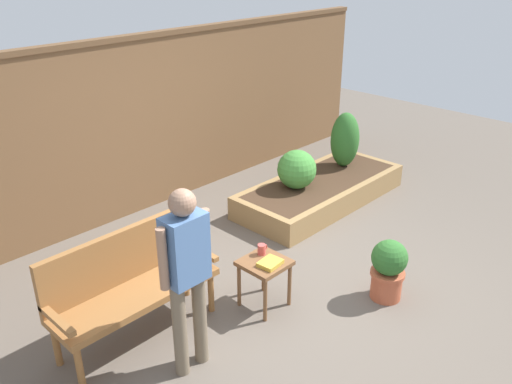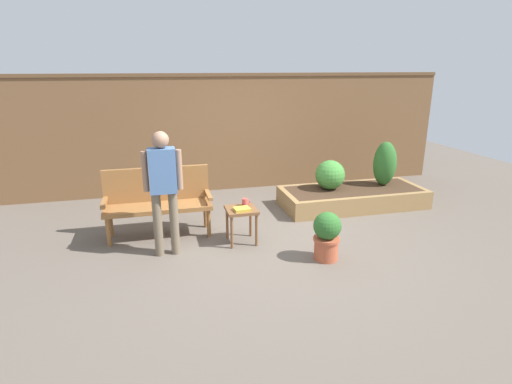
% 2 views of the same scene
% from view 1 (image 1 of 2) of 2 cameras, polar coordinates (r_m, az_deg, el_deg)
% --- Properties ---
extents(ground_plane, '(14.00, 14.00, 0.00)m').
position_cam_1_polar(ground_plane, '(5.34, 4.27, -10.44)').
color(ground_plane, '#60564C').
extents(fence_back, '(8.40, 0.14, 2.16)m').
position_cam_1_polar(fence_back, '(6.63, -13.01, 6.77)').
color(fence_back, brown).
rests_on(fence_back, ground_plane).
extents(garden_bench, '(1.44, 0.48, 0.94)m').
position_cam_1_polar(garden_bench, '(4.66, -13.43, -8.94)').
color(garden_bench, '#936033').
rests_on(garden_bench, ground_plane).
extents(side_table, '(0.40, 0.40, 0.48)m').
position_cam_1_polar(side_table, '(4.92, 0.91, -8.19)').
color(side_table, brown).
rests_on(side_table, ground_plane).
extents(cup_on_table, '(0.11, 0.07, 0.10)m').
position_cam_1_polar(cup_on_table, '(4.96, 0.63, -6.12)').
color(cup_on_table, '#CC4C47').
rests_on(cup_on_table, side_table).
extents(book_on_table, '(0.22, 0.18, 0.04)m').
position_cam_1_polar(book_on_table, '(4.82, 1.52, -7.57)').
color(book_on_table, gold).
rests_on(book_on_table, side_table).
extents(potted_boxwood, '(0.34, 0.34, 0.61)m').
position_cam_1_polar(potted_boxwood, '(5.21, 13.91, -7.88)').
color(potted_boxwood, '#B75638').
rests_on(potted_boxwood, ground_plane).
extents(raised_planter_bed, '(2.40, 1.00, 0.30)m').
position_cam_1_polar(raised_planter_bed, '(7.05, 6.89, 0.13)').
color(raised_planter_bed, '#997547').
rests_on(raised_planter_bed, ground_plane).
extents(shrub_near_bench, '(0.49, 0.49, 0.49)m').
position_cam_1_polar(shrub_near_bench, '(6.66, 4.37, 2.43)').
color(shrub_near_bench, brown).
rests_on(shrub_near_bench, raised_planter_bed).
extents(shrub_far_corner, '(0.39, 0.39, 0.76)m').
position_cam_1_polar(shrub_far_corner, '(7.37, 9.45, 5.52)').
color(shrub_far_corner, brown).
rests_on(shrub_far_corner, raised_planter_bed).
extents(person_by_bench, '(0.47, 0.20, 1.56)m').
position_cam_1_polar(person_by_bench, '(3.99, -7.43, -7.94)').
color(person_by_bench, '#70604C').
rests_on(person_by_bench, ground_plane).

